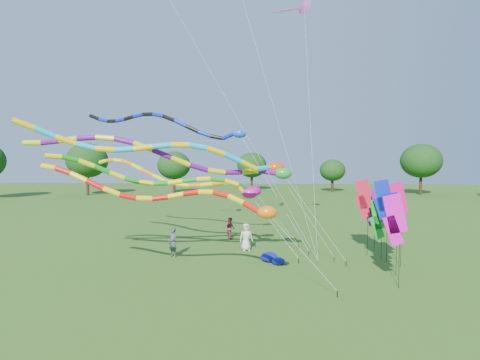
# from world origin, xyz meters

# --- Properties ---
(ground) EXTENTS (160.00, 160.00, 0.00)m
(ground) POSITION_xyz_m (0.00, 0.00, 0.00)
(ground) COLOR #2F5A17
(ground) RESTS_ON ground
(tree_ring) EXTENTS (119.33, 116.92, 9.51)m
(tree_ring) POSITION_xyz_m (4.05, -0.92, 5.37)
(tree_ring) COLOR #382314
(tree_ring) RESTS_ON ground
(tube_kite_red) EXTENTS (13.54, 1.50, 6.35)m
(tube_kite_red) POSITION_xyz_m (-4.32, -0.43, 4.31)
(tube_kite_red) COLOR black
(tube_kite_red) RESTS_ON ground
(tube_kite_orange) EXTENTS (14.07, 6.14, 6.70)m
(tube_kite_orange) POSITION_xyz_m (-5.62, 7.52, 4.67)
(tube_kite_orange) COLOR black
(tube_kite_orange) RESTS_ON ground
(tube_kite_purple) EXTENTS (16.65, 2.81, 7.91)m
(tube_kite_purple) POSITION_xyz_m (-4.55, 2.28, 6.01)
(tube_kite_purple) COLOR black
(tube_kite_purple) RESTS_ON ground
(tube_kite_blue) EXTENTS (15.25, 3.66, 9.82)m
(tube_kite_blue) POSITION_xyz_m (-6.28, 7.95, 8.26)
(tube_kite_blue) COLOR black
(tube_kite_blue) RESTS_ON ground
(tube_kite_cyan) EXTENTS (15.58, 5.50, 8.49)m
(tube_kite_cyan) POSITION_xyz_m (-4.47, 1.86, 6.30)
(tube_kite_cyan) COLOR black
(tube_kite_cyan) RESTS_ON ground
(tube_kite_green) EXTENTS (14.31, 5.26, 6.95)m
(tube_kite_green) POSITION_xyz_m (-5.45, 5.69, 4.71)
(tube_kite_green) COLOR black
(tube_kite_green) RESTS_ON ground
(delta_kite_high_c) EXTENTS (3.05, 7.51, 17.96)m
(delta_kite_high_c) POSITION_xyz_m (2.23, 10.68, 16.93)
(delta_kite_high_c) COLOR black
(delta_kite_high_c) RESTS_ON ground
(banner_pole_blue_b) EXTENTS (1.13, 0.45, 4.89)m
(banner_pole_blue_b) POSITION_xyz_m (6.37, 4.99, 3.62)
(banner_pole_blue_b) COLOR black
(banner_pole_blue_b) RESTS_ON ground
(banner_pole_red) EXTENTS (1.13, 0.45, 4.80)m
(banner_pole_red) POSITION_xyz_m (5.73, 6.81, 3.54)
(banner_pole_red) COLOR black
(banner_pole_red) RESTS_ON ground
(banner_pole_violet) EXTENTS (1.09, 0.54, 4.15)m
(banner_pole_violet) POSITION_xyz_m (6.43, 7.82, 2.89)
(banner_pole_violet) COLOR black
(banner_pole_violet) RESTS_ON ground
(banner_pole_magenta_b) EXTENTS (1.15, 0.30, 4.82)m
(banner_pole_magenta_b) POSITION_xyz_m (6.84, 3.88, 3.56)
(banner_pole_magenta_b) COLOR black
(banner_pole_magenta_b) RESTS_ON ground
(banner_pole_green) EXTENTS (1.15, 0.36, 3.72)m
(banner_pole_green) POSITION_xyz_m (6.25, 5.53, 2.46)
(banner_pole_green) COLOR black
(banner_pole_green) RESTS_ON ground
(banner_pole_magenta_a) EXTENTS (1.16, 0.19, 4.47)m
(banner_pole_magenta_a) POSITION_xyz_m (5.51, 0.23, 3.21)
(banner_pole_magenta_a) COLOR black
(banner_pole_magenta_a) RESTS_ON ground
(banner_pole_blue_a) EXTENTS (1.10, 0.53, 4.36)m
(banner_pole_blue_a) POSITION_xyz_m (6.06, 2.35, 3.10)
(banner_pole_blue_a) COLOR black
(banner_pole_blue_a) RESTS_ON ground
(blue_nylon_heap) EXTENTS (1.34, 1.51, 0.48)m
(blue_nylon_heap) POSITION_xyz_m (0.05, 4.55, 0.21)
(blue_nylon_heap) COLOR #0C129F
(blue_nylon_heap) RESTS_ON ground
(person_a) EXTENTS (1.01, 0.80, 1.79)m
(person_a) POSITION_xyz_m (-1.73, 7.51, 0.90)
(person_a) COLOR beige
(person_a) RESTS_ON ground
(person_b) EXTENTS (0.80, 0.76, 1.84)m
(person_b) POSITION_xyz_m (-6.15, 5.42, 0.92)
(person_b) COLOR #3B4052
(person_b) RESTS_ON ground
(person_c) EXTENTS (0.94, 0.99, 1.61)m
(person_c) POSITION_xyz_m (-3.11, 11.47, 0.80)
(person_c) COLOR #893241
(person_c) RESTS_ON ground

